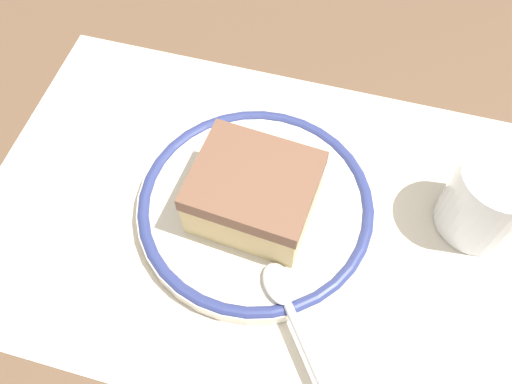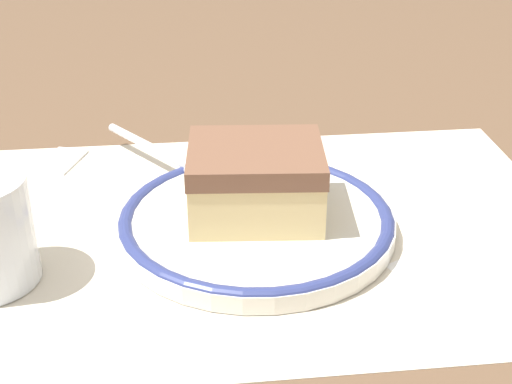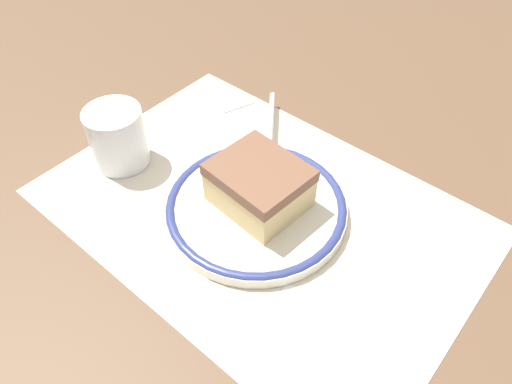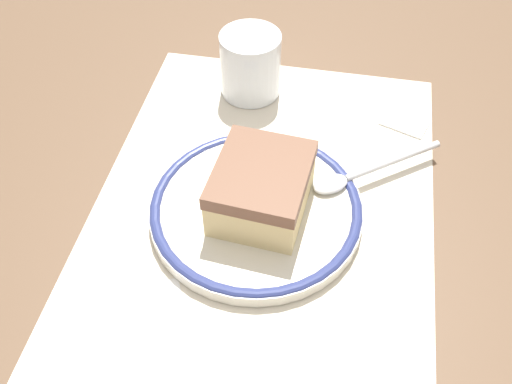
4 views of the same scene
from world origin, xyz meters
name	(u,v)px [view 2 (image 2 of 4)]	position (x,y,z in m)	size (l,w,h in m)	color
ground_plane	(256,229)	(0.00, 0.00, 0.00)	(2.40, 2.40, 0.00)	brown
placemat	(256,228)	(0.00, 0.00, 0.00)	(0.48, 0.33, 0.00)	beige
plate	(256,221)	(0.00, -0.01, 0.01)	(0.21, 0.21, 0.02)	silver
cake_slice	(258,180)	(0.00, 0.00, 0.04)	(0.10, 0.09, 0.05)	beige
spoon	(177,160)	(-0.06, 0.09, 0.02)	(0.10, 0.13, 0.01)	silver
napkin	(503,280)	(0.16, -0.09, 0.00)	(0.12, 0.11, 0.00)	white
sugar_packet	(61,158)	(-0.16, 0.13, 0.00)	(0.05, 0.03, 0.01)	white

